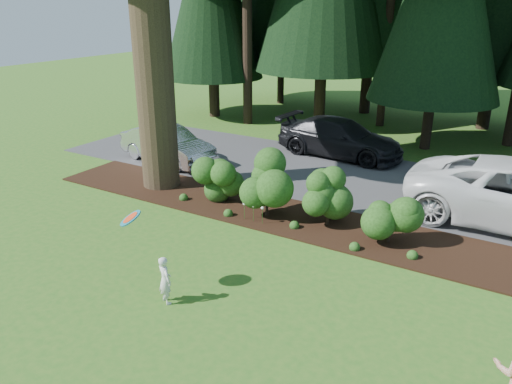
{
  "coord_description": "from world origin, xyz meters",
  "views": [
    {
      "loc": [
        6.5,
        -8.7,
        5.95
      ],
      "look_at": [
        0.25,
        1.64,
        1.3
      ],
      "focal_mm": 35.0,
      "sensor_mm": 36.0,
      "label": 1
    }
  ],
  "objects_px": {
    "car_silver_wagon": "(168,145)",
    "child": "(165,280)",
    "car_dark_suv": "(340,138)",
    "frisbee": "(130,218)"
  },
  "relations": [
    {
      "from": "car_dark_suv",
      "to": "frisbee",
      "type": "xyz_separation_m",
      "value": [
        0.14,
        -11.8,
        0.98
      ]
    },
    {
      "from": "car_silver_wagon",
      "to": "child",
      "type": "relative_size",
      "value": 3.93
    },
    {
      "from": "car_silver_wagon",
      "to": "frisbee",
      "type": "xyz_separation_m",
      "value": [
        5.54,
        -7.54,
        1.04
      ]
    },
    {
      "from": "car_silver_wagon",
      "to": "frisbee",
      "type": "height_order",
      "value": "frisbee"
    },
    {
      "from": "car_dark_suv",
      "to": "child",
      "type": "relative_size",
      "value": 4.83
    },
    {
      "from": "car_silver_wagon",
      "to": "frisbee",
      "type": "relative_size",
      "value": 7.8
    },
    {
      "from": "car_dark_suv",
      "to": "child",
      "type": "bearing_deg",
      "value": -171.6
    },
    {
      "from": "car_silver_wagon",
      "to": "car_dark_suv",
      "type": "xyz_separation_m",
      "value": [
        5.41,
        4.26,
        0.06
      ]
    },
    {
      "from": "car_silver_wagon",
      "to": "car_dark_suv",
      "type": "distance_m",
      "value": 6.88
    },
    {
      "from": "car_silver_wagon",
      "to": "child",
      "type": "xyz_separation_m",
      "value": [
        6.36,
        -7.52,
        -0.19
      ]
    }
  ]
}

